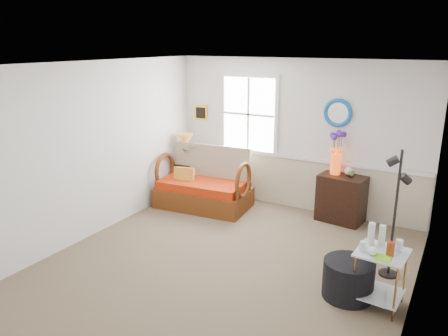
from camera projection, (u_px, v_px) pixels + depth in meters
The scene contains 19 objects.
floor at pixel (225, 265), 5.78m from camera, with size 4.50×5.00×0.01m, color brown.
ceiling at pixel (225, 64), 5.06m from camera, with size 4.50×5.00×0.01m, color white.
walls at pixel (225, 172), 5.42m from camera, with size 4.51×5.01×2.60m.
wainscot at pixel (293, 183), 7.73m from camera, with size 4.46×0.02×0.90m, color #B5AB8F.
chair_rail at pixel (294, 157), 7.59m from camera, with size 4.46×0.04×0.06m, color silver.
window at pixel (249, 114), 7.83m from camera, with size 1.14×0.06×1.44m, color white, non-canonical shape.
picture at pixel (201, 113), 8.33m from camera, with size 0.28×0.03×0.28m, color gold.
mirror at pixel (338, 113), 7.04m from camera, with size 0.47×0.47×0.07m, color #1C82C7.
loveseat at pixel (203, 179), 7.71m from camera, with size 1.61×0.91×1.05m, color #603214, non-canonical shape.
throw_pillow at pixel (184, 178), 7.76m from camera, with size 0.37×0.09×0.37m, color #BB5005, non-canonical shape.
lamp_stand at pixel (187, 179), 8.39m from camera, with size 0.36×0.36×0.64m, color black, non-canonical shape.
table_lamp at pixel (186, 148), 8.21m from camera, with size 0.31×0.31×0.56m, color #BE7327, non-canonical shape.
potted_plant at pixel (192, 156), 8.19m from camera, with size 0.33×0.37×0.29m, color #436828.
cabinet at pixel (341, 199), 7.13m from camera, with size 0.72×0.46×0.77m, color black, non-canonical shape.
flower_vase at pixel (336, 153), 7.04m from camera, with size 0.21×0.21×0.71m, color #E74811, non-canonical shape.
side_table at pixel (379, 279), 4.83m from camera, with size 0.52×0.52×0.66m, color #A06C2F, non-canonical shape.
tabletop_items at pixel (381, 240), 4.72m from camera, with size 0.44×0.44×0.26m, color silver, non-canonical shape.
floor_lamp at pixel (395, 215), 5.33m from camera, with size 0.24×0.24×1.64m, color black, non-canonical shape.
ottoman at pixel (348, 279), 5.03m from camera, with size 0.58×0.58×0.45m, color black.
Camera 1 is at (2.54, -4.53, 2.85)m, focal length 35.00 mm.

